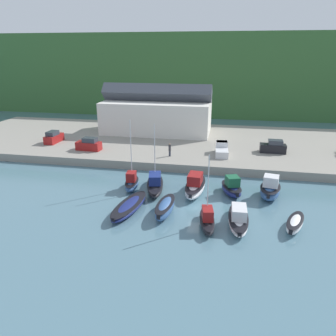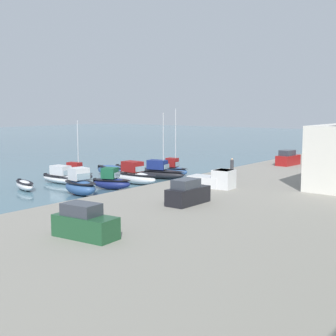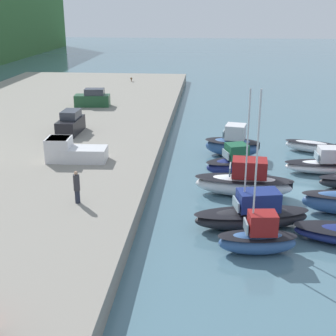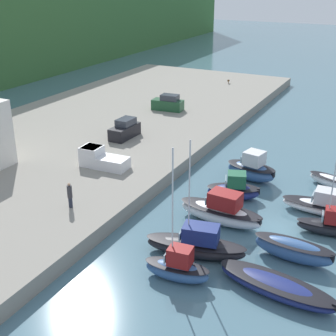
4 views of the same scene
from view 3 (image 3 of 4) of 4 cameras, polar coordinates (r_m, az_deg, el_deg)
ground_plane at (r=36.19m, az=16.09°, el=-2.85°), size 320.00×320.00×0.00m
moored_boat_0 at (r=26.77m, az=10.92°, el=-8.40°), size 2.07×4.58×9.26m
moored_boat_1 at (r=29.59m, az=10.28°, el=-5.59°), size 3.50×7.56×8.74m
moored_boat_2 at (r=34.35m, az=9.32°, el=-1.70°), size 2.82×7.27×2.76m
moored_boat_3 at (r=38.65m, az=8.05°, el=0.62°), size 3.55×5.11×2.50m
moored_boat_4 at (r=43.10m, az=7.90°, el=2.89°), size 3.34×5.38×2.95m
moored_boat_8 at (r=40.60m, az=19.05°, el=0.46°), size 2.28×7.13×2.21m
moored_boat_9 at (r=45.93m, az=17.04°, el=2.56°), size 3.05×5.03×1.07m
parked_car_2 at (r=58.42m, az=-9.16°, el=8.34°), size 2.15×4.34×2.16m
parked_car_3 at (r=46.57m, az=-11.78°, el=5.33°), size 4.23×1.86×2.16m
pickup_truck_0 at (r=38.14m, az=-11.70°, el=2.05°), size 2.20×4.82×1.90m
person_on_quay at (r=29.90m, az=-11.06°, el=-2.24°), size 0.40×0.40×2.14m
dog_on_quay at (r=76.75m, az=-4.50°, el=10.81°), size 0.88×0.34×0.68m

